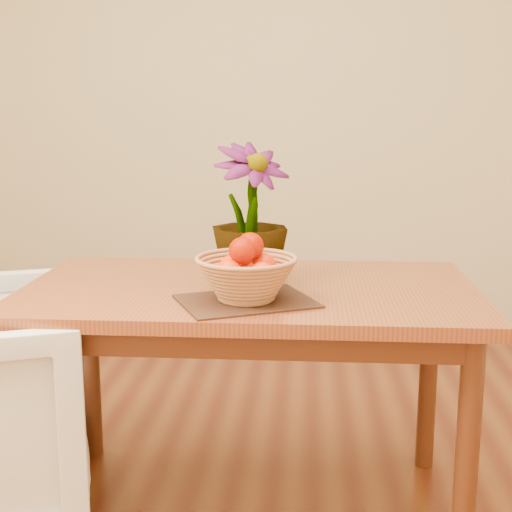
{
  "coord_description": "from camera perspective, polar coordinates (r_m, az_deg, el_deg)",
  "views": [
    {
      "loc": [
        0.18,
        -1.85,
        1.28
      ],
      "look_at": [
        0.03,
        0.13,
        0.88
      ],
      "focal_mm": 50.0,
      "sensor_mm": 36.0,
      "label": 1
    }
  ],
  "objects": [
    {
      "name": "placemat",
      "position": [
        2.03,
        -0.78,
        -3.63
      ],
      "size": [
        0.45,
        0.4,
        0.01
      ],
      "primitive_type": "cube",
      "rotation": [
        0.0,
        0.0,
        0.43
      ],
      "color": "#381F14",
      "rests_on": "table"
    },
    {
      "name": "potted_plant",
      "position": [
        2.22,
        -0.52,
        3.38
      ],
      "size": [
        0.35,
        0.35,
        0.44
      ],
      "primitive_type": "imported",
      "rotation": [
        0.0,
        0.0,
        0.67
      ],
      "color": "#154212",
      "rests_on": "table"
    },
    {
      "name": "wall_back",
      "position": [
        4.1,
        1.73,
        12.46
      ],
      "size": [
        4.0,
        0.02,
        2.7
      ],
      "primitive_type": "cube",
      "color": "beige",
      "rests_on": "floor"
    },
    {
      "name": "table",
      "position": [
        2.24,
        -0.53,
        -4.58
      ],
      "size": [
        1.4,
        0.8,
        0.75
      ],
      "color": "brown",
      "rests_on": "floor"
    },
    {
      "name": "wicker_basket",
      "position": [
        2.02,
        -0.78,
        -1.94
      ],
      "size": [
        0.29,
        0.29,
        0.12
      ],
      "color": "#BD7C4F",
      "rests_on": "placemat"
    },
    {
      "name": "orange_pile",
      "position": [
        2.01,
        -0.78,
        -0.31
      ],
      "size": [
        0.17,
        0.17,
        0.14
      ],
      "rotation": [
        0.0,
        0.0,
        0.22
      ],
      "color": "#F63004",
      "rests_on": "wicker_basket"
    }
  ]
}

